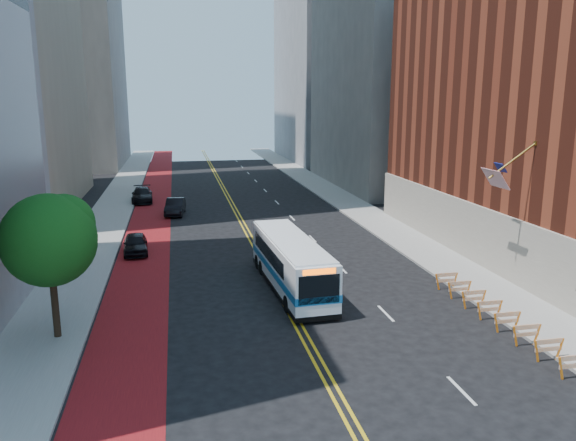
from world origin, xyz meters
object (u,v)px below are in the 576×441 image
Objects in this scene: transit_bus at (290,262)px; car_a at (135,244)px; car_b at (175,207)px; car_c at (142,195)px; street_tree at (50,236)px.

transit_bus reaches higher than car_a.
transit_bus is at bearing -49.27° from car_a.
car_b is at bearing 74.26° from car_a.
car_c is at bearing 105.38° from transit_bus.
street_tree is at bearing -94.72° from car_b.
car_c is (-10.02, 30.30, -0.82)m from transit_bus.
transit_bus is (11.97, 4.80, -3.33)m from street_tree.
street_tree is 1.44× the size of car_b.
transit_bus is 2.68× the size of car_a.
car_b is (-6.56, 22.95, -0.82)m from transit_bus.
transit_bus is at bearing 21.87° from street_tree.
car_c reaches higher than car_a.
car_a is 13.64m from car_b.
car_b is at bearing 78.99° from street_tree.
car_c is at bearing 86.83° from street_tree.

